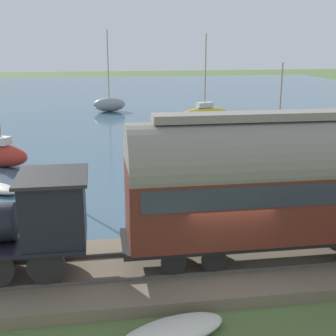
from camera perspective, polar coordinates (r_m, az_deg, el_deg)
name	(u,v)px	position (r m, az deg, el deg)	size (l,w,h in m)	color
ground_plane	(224,279)	(15.15, 6.84, -13.26)	(200.00, 200.00, 0.00)	#516B38
harbor_water	(128,102)	(56.43, -4.95, 7.99)	(80.00, 80.00, 0.01)	#426075
rail_embankment	(220,266)	(15.50, 6.36, -11.77)	(4.52, 56.00, 0.49)	#756651
steam_locomotive	(14,219)	(14.42, -18.21, -5.94)	(2.33, 5.66, 3.58)	black
passenger_coach	(278,179)	(14.99, 13.27, -1.32)	(2.47, 9.84, 4.66)	black
sailboat_gray	(109,104)	(49.19, -7.16, 7.74)	(1.70, 3.29, 8.19)	gray
sailboat_yellow	(205,113)	(43.81, 4.48, 6.75)	(2.68, 5.12, 7.76)	gold
sailboat_red	(2,153)	(29.12, -19.57, 1.69)	(2.79, 3.62, 9.77)	#B72D23
sailboat_brown	(278,134)	(34.64, 13.31, 4.00)	(2.69, 4.93, 5.70)	brown
rowboat_mid_harbor	(243,174)	(25.68, 9.14, -0.76)	(2.97, 2.44, 0.34)	silver
beached_dinghy	(173,331)	(12.33, 0.62, -19.29)	(1.88, 3.00, 0.44)	beige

